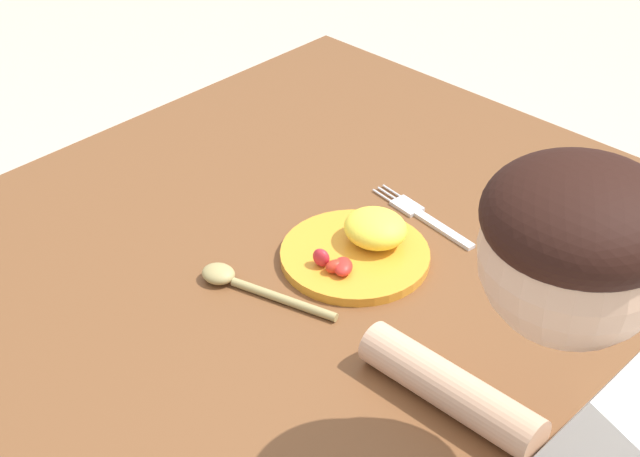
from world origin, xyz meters
TOP-DOWN VIEW (x-y plane):
  - dining_table at (0.00, 0.00)m, footprint 1.12×0.94m
  - plate at (0.04, -0.09)m, footprint 0.21×0.21m
  - fork at (0.18, -0.09)m, footprint 0.05×0.20m
  - spoon at (-0.12, -0.02)m, footprint 0.08×0.20m

SIDE VIEW (x-z plane):
  - dining_table at x=0.00m, z-range 0.27..1.00m
  - fork at x=0.18m, z-range 0.73..0.73m
  - spoon at x=-0.12m, z-range 0.73..0.75m
  - plate at x=0.04m, z-range 0.72..0.78m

